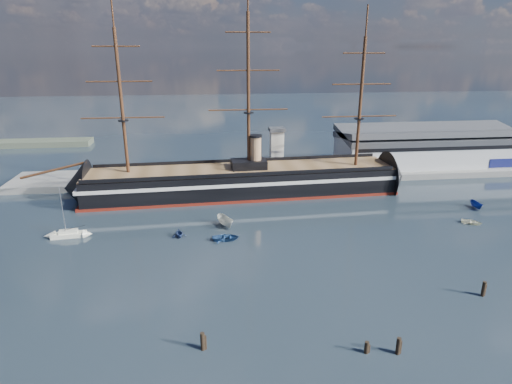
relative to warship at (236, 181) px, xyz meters
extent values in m
plane|color=#1C2630|center=(10.99, -20.00, -4.04)|extent=(600.00, 600.00, 0.00)
cube|color=slate|center=(20.99, 16.00, -4.04)|extent=(180.00, 18.00, 2.00)
cube|color=#B7BABC|center=(68.99, 20.00, 2.96)|extent=(62.00, 20.00, 10.00)
cube|color=#3F4247|center=(68.99, 20.00, 8.56)|extent=(63.00, 21.00, 2.00)
cube|color=silver|center=(13.99, 13.00, 4.96)|extent=(4.00, 4.00, 14.00)
cube|color=#3F4247|center=(13.99, 13.00, 12.46)|extent=(5.00, 5.00, 1.00)
cube|color=black|center=(1.73, 0.00, -0.04)|extent=(88.63, 19.91, 7.00)
cube|color=silver|center=(1.73, 0.00, 1.16)|extent=(90.63, 20.24, 1.00)
cube|color=maroon|center=(1.73, 0.00, -3.69)|extent=(90.63, 20.20, 0.90)
cone|color=black|center=(-44.77, 0.00, -0.34)|extent=(14.69, 16.29, 15.68)
cone|color=black|center=(48.23, 0.00, -0.34)|extent=(11.69, 16.16, 15.68)
cube|color=brown|center=(1.73, 0.00, 3.56)|extent=(88.57, 18.63, 0.40)
cube|color=black|center=(3.73, 0.00, 4.96)|extent=(10.26, 6.44, 2.50)
cylinder|color=tan|center=(5.73, 0.00, 8.46)|extent=(3.20, 3.20, 9.00)
cylinder|color=#381E0F|center=(-50.27, 0.00, 4.96)|extent=(17.77, 1.49, 4.43)
cylinder|color=#381E0F|center=(-30.27, 0.00, 22.76)|extent=(0.90, 0.90, 38.00)
cylinder|color=#381E0F|center=(3.73, 0.00, 24.76)|extent=(0.90, 0.90, 42.00)
cylinder|color=#381E0F|center=(35.73, 0.00, 21.76)|extent=(0.90, 0.90, 36.00)
cube|color=silver|center=(-40.14, -25.39, -3.54)|extent=(7.72, 2.96, 1.01)
cube|color=silver|center=(-40.14, -25.39, -2.73)|extent=(4.16, 2.00, 0.80)
cylinder|color=#B2B2B7|center=(-40.65, -25.39, 2.50)|extent=(0.16, 0.16, 11.06)
imported|color=beige|center=(-4.34, -23.54, -4.04)|extent=(8.21, 5.62, 3.09)
imported|color=navy|center=(-4.65, -31.23, -4.04)|extent=(1.57, 3.79, 1.76)
imported|color=navy|center=(-15.14, -28.25, -4.04)|extent=(6.27, 3.96, 2.13)
imported|color=beige|center=(55.62, -28.95, -4.04)|extent=(2.69, 3.05, 1.37)
imported|color=navy|center=(63.06, -19.24, -4.04)|extent=(5.91, 2.45, 2.32)
cylinder|color=black|center=(-9.76, -67.50, -4.04)|extent=(0.64, 0.64, 3.51)
cylinder|color=black|center=(13.23, -70.92, -4.04)|extent=(0.64, 0.64, 2.56)
cylinder|color=black|center=(38.60, -59.18, -4.04)|extent=(0.64, 0.64, 3.51)
cylinder|color=black|center=(17.54, -71.64, -4.04)|extent=(0.64, 0.64, 3.36)
camera|label=1|loc=(-8.12, -118.72, 37.09)|focal=30.00mm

